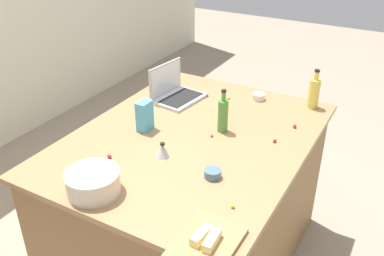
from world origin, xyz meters
TOP-DOWN VIEW (x-y plane):
  - island_counter at (0.00, 0.00)m, footprint 1.54×1.19m
  - laptop at (0.37, 0.33)m, footprint 0.34×0.27m
  - mixing_bowl_large at (-0.64, 0.13)m, footprint 0.24×0.24m
  - bottle_oil at (0.67, -0.46)m, footprint 0.06×0.06m
  - bottle_olive at (0.13, -0.12)m, footprint 0.06×0.06m
  - cutting_board at (-0.68, -0.44)m, footprint 0.28×0.22m
  - butter_stick_left at (-0.68, -0.47)m, footprint 0.11×0.04m
  - butter_stick_right at (-0.68, -0.42)m, footprint 0.11×0.05m
  - ramekin_small at (0.61, -0.14)m, footprint 0.08×0.08m
  - ramekin_medium at (-0.28, -0.27)m, footprint 0.08×0.08m
  - kitchen_timer at (-0.25, 0.03)m, footprint 0.07×0.07m
  - candy_bag at (-0.06, 0.26)m, footprint 0.09×0.06m
  - candy_0 at (0.04, -0.10)m, footprint 0.01×0.01m
  - candy_1 at (-0.44, -0.44)m, footprint 0.02×0.02m
  - candy_2 at (0.36, -0.45)m, footprint 0.02×0.02m
  - candy_3 at (0.52, 0.03)m, footprint 0.02×0.02m
  - candy_4 at (0.49, 0.17)m, footprint 0.02×0.02m
  - candy_5 at (-0.39, 0.25)m, footprint 0.02×0.02m
  - candy_6 at (0.41, 0.38)m, footprint 0.02×0.02m
  - candy_7 at (0.30, -0.03)m, footprint 0.02×0.02m
  - candy_8 at (0.16, -0.41)m, footprint 0.02×0.02m

SIDE VIEW (x-z plane):
  - island_counter at x=0.00m, z-range 0.00..0.90m
  - candy_0 at x=0.04m, z-range 0.90..0.91m
  - candy_7 at x=0.30m, z-range 0.90..0.92m
  - candy_1 at x=-0.44m, z-range 0.90..0.92m
  - candy_6 at x=0.41m, z-range 0.90..0.92m
  - candy_3 at x=0.52m, z-range 0.90..0.92m
  - cutting_board at x=-0.68m, z-range 0.90..0.92m
  - candy_8 at x=0.16m, z-range 0.90..0.92m
  - candy_4 at x=0.49m, z-range 0.90..0.92m
  - candy_2 at x=0.36m, z-range 0.90..0.92m
  - candy_5 at x=-0.39m, z-range 0.90..0.92m
  - ramekin_medium at x=-0.28m, z-range 0.90..0.94m
  - ramekin_small at x=0.61m, z-range 0.90..0.94m
  - kitchen_timer at x=-0.25m, z-range 0.90..0.97m
  - butter_stick_left at x=-0.68m, z-range 0.92..0.95m
  - butter_stick_right at x=-0.68m, z-range 0.92..0.95m
  - laptop at x=0.37m, z-range 0.84..1.06m
  - mixing_bowl_large at x=-0.64m, z-range 0.90..1.01m
  - candy_bag at x=-0.06m, z-range 0.90..1.07m
  - bottle_oil at x=0.67m, z-range 0.88..1.12m
  - bottle_olive at x=0.13m, z-range 0.88..1.12m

